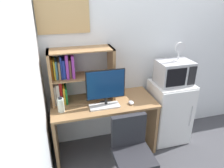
% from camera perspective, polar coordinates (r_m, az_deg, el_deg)
% --- Properties ---
extents(wall_back, '(6.40, 0.04, 2.60)m').
position_cam_1_polar(wall_back, '(3.23, 19.39, 9.54)').
color(wall_back, silver).
rests_on(wall_back, ground_plane).
extents(wall_left, '(0.04, 4.40, 2.60)m').
position_cam_1_polar(wall_left, '(1.23, -22.83, -15.69)').
color(wall_left, silver).
rests_on(wall_left, ground_plane).
extents(desk, '(1.31, 0.60, 0.76)m').
position_cam_1_polar(desk, '(2.77, -2.19, -9.02)').
color(desk, '#997047').
rests_on(desk, ground_plane).
extents(hutch_bookshelf, '(0.78, 0.30, 0.66)m').
position_cam_1_polar(hutch_bookshelf, '(2.60, -10.95, 2.69)').
color(hutch_bookshelf, '#997047').
rests_on(hutch_bookshelf, desk).
extents(monitor, '(0.47, 0.20, 0.46)m').
position_cam_1_polar(monitor, '(2.46, -1.74, -0.73)').
color(monitor, black).
rests_on(monitor, desk).
extents(keyboard, '(0.37, 0.15, 0.02)m').
position_cam_1_polar(keyboard, '(2.54, -2.06, -6.08)').
color(keyboard, silver).
rests_on(keyboard, desk).
extents(computer_mouse, '(0.06, 0.09, 0.04)m').
position_cam_1_polar(computer_mouse, '(2.60, 5.27, -5.10)').
color(computer_mouse, silver).
rests_on(computer_mouse, desk).
extents(water_bottle, '(0.08, 0.08, 0.19)m').
position_cam_1_polar(water_bottle, '(2.48, -13.86, -5.59)').
color(water_bottle, silver).
rests_on(water_bottle, desk).
extents(mini_fridge, '(0.53, 0.49, 0.90)m').
position_cam_1_polar(mini_fridge, '(3.14, 15.35, -7.35)').
color(mini_fridge, white).
rests_on(mini_fridge, ground_plane).
extents(microwave, '(0.45, 0.33, 0.31)m').
position_cam_1_polar(microwave, '(2.88, 16.65, 3.02)').
color(microwave, '#ADADB2').
rests_on(microwave, mini_fridge).
extents(desk_fan, '(0.14, 0.11, 0.25)m').
position_cam_1_polar(desk_fan, '(2.80, 18.06, 8.72)').
color(desk_fan, silver).
rests_on(desk_fan, microwave).
extents(desk_chair, '(0.46, 0.46, 0.85)m').
position_cam_1_polar(desk_chair, '(2.42, 5.41, -19.70)').
color(desk_chair, black).
rests_on(desk_chair, ground_plane).
extents(wall_corkboard, '(0.60, 0.02, 0.46)m').
position_cam_1_polar(wall_corkboard, '(2.55, -13.35, 18.38)').
color(wall_corkboard, tan).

